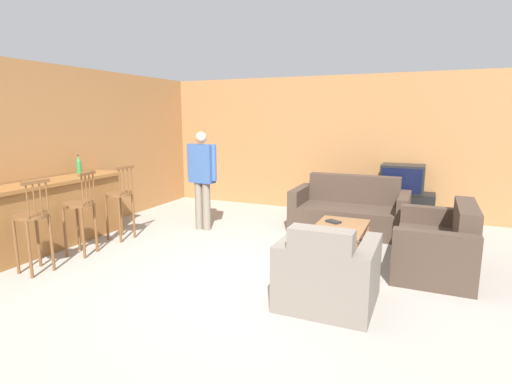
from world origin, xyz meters
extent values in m
plane|color=gray|center=(0.00, 0.00, 0.00)|extent=(24.00, 24.00, 0.00)
cube|color=#9E6B3D|center=(0.00, 3.74, 1.30)|extent=(9.40, 0.08, 2.60)
cube|color=#9E6B3D|center=(-3.29, 1.37, 1.30)|extent=(0.08, 8.74, 2.60)
cube|color=brown|center=(-2.95, -0.12, 0.45)|extent=(0.47, 2.39, 0.91)
cube|color=brown|center=(-2.95, -0.12, 0.93)|extent=(0.55, 2.45, 0.05)
cylinder|color=brown|center=(-2.34, -0.84, 0.70)|extent=(0.43, 0.43, 0.04)
cylinder|color=brown|center=(-2.45, -0.69, 0.34)|extent=(0.04, 0.04, 0.68)
cylinder|color=brown|center=(-2.49, -0.96, 0.34)|extent=(0.04, 0.04, 0.68)
cylinder|color=brown|center=(-2.19, -0.72, 0.34)|extent=(0.04, 0.04, 0.68)
cylinder|color=brown|center=(-2.22, -0.99, 0.34)|extent=(0.04, 0.04, 0.68)
cylinder|color=brown|center=(-2.16, -0.75, 0.90)|extent=(0.02, 0.02, 0.37)
cylinder|color=brown|center=(-2.17, -0.82, 0.90)|extent=(0.02, 0.02, 0.37)
cylinder|color=brown|center=(-2.18, -0.90, 0.90)|extent=(0.02, 0.02, 0.37)
cylinder|color=brown|center=(-2.18, -0.98, 0.90)|extent=(0.02, 0.02, 0.37)
cube|color=brown|center=(-2.17, -0.86, 1.11)|extent=(0.07, 0.33, 0.04)
cylinder|color=brown|center=(-2.34, -0.15, 0.70)|extent=(0.45, 0.45, 0.04)
cylinder|color=brown|center=(-2.49, -0.04, 0.34)|extent=(0.04, 0.04, 0.68)
cylinder|color=brown|center=(-2.44, -0.31, 0.34)|extent=(0.04, 0.04, 0.68)
cylinder|color=brown|center=(-2.23, 0.01, 0.34)|extent=(0.04, 0.04, 0.68)
cylinder|color=brown|center=(-2.18, -0.26, 0.34)|extent=(0.04, 0.04, 0.68)
cylinder|color=brown|center=(-2.19, 0.00, 0.90)|extent=(0.02, 0.02, 0.37)
cylinder|color=brown|center=(-2.18, -0.08, 0.90)|extent=(0.02, 0.02, 0.37)
cylinder|color=brown|center=(-2.17, -0.16, 0.90)|extent=(0.02, 0.02, 0.37)
cylinder|color=brown|center=(-2.15, -0.23, 0.90)|extent=(0.02, 0.02, 0.37)
cube|color=brown|center=(-2.17, -0.12, 1.11)|extent=(0.10, 0.33, 0.04)
cylinder|color=brown|center=(-2.34, 0.61, 0.70)|extent=(0.43, 0.43, 0.04)
cylinder|color=brown|center=(-2.46, 0.76, 0.34)|extent=(0.04, 0.04, 0.68)
cylinder|color=brown|center=(-2.48, 0.49, 0.34)|extent=(0.04, 0.04, 0.68)
cylinder|color=brown|center=(-2.19, 0.73, 0.34)|extent=(0.04, 0.04, 0.68)
cylinder|color=brown|center=(-2.21, 0.46, 0.34)|extent=(0.04, 0.04, 0.68)
cylinder|color=brown|center=(-2.16, 0.71, 0.90)|extent=(0.02, 0.02, 0.37)
cylinder|color=brown|center=(-2.17, 0.63, 0.90)|extent=(0.02, 0.02, 0.37)
cylinder|color=brown|center=(-2.18, 0.55, 0.90)|extent=(0.02, 0.02, 0.37)
cylinder|color=brown|center=(-2.18, 0.48, 0.90)|extent=(0.02, 0.02, 0.37)
cube|color=brown|center=(-2.17, 0.59, 1.11)|extent=(0.07, 0.33, 0.04)
cube|color=#423328|center=(0.77, 2.42, 0.21)|extent=(1.49, 0.94, 0.41)
cube|color=#423328|center=(0.77, 2.78, 0.64)|extent=(1.49, 0.22, 0.46)
cube|color=#423328|center=(-0.06, 2.42, 0.33)|extent=(0.16, 0.94, 0.67)
cube|color=#423328|center=(1.59, 2.42, 0.33)|extent=(0.16, 0.94, 0.67)
cube|color=#70665B|center=(1.06, -0.22, 0.21)|extent=(0.59, 0.89, 0.41)
cube|color=#70665B|center=(1.06, -0.56, 0.63)|extent=(0.59, 0.22, 0.44)
cube|color=#70665B|center=(1.43, -0.22, 0.33)|extent=(0.16, 0.89, 0.65)
cube|color=#70665B|center=(0.69, -0.22, 0.33)|extent=(0.16, 0.89, 0.65)
cube|color=#423328|center=(2.02, 1.14, 0.21)|extent=(0.86, 1.11, 0.41)
cube|color=#423328|center=(2.34, 1.14, 0.62)|extent=(0.22, 1.11, 0.43)
cube|color=#423328|center=(2.02, 1.78, 0.32)|extent=(0.86, 0.16, 0.65)
cube|color=#423328|center=(2.02, 0.51, 0.32)|extent=(0.86, 0.16, 0.65)
cube|color=brown|center=(0.89, 1.12, 0.41)|extent=(0.65, 1.00, 0.04)
cube|color=brown|center=(0.60, 0.65, 0.20)|extent=(0.06, 0.06, 0.39)
cube|color=brown|center=(1.17, 0.65, 0.20)|extent=(0.06, 0.06, 0.39)
cube|color=brown|center=(0.60, 1.58, 0.20)|extent=(0.06, 0.06, 0.39)
cube|color=brown|center=(1.17, 1.58, 0.20)|extent=(0.06, 0.06, 0.39)
cube|color=black|center=(1.49, 3.38, 0.27)|extent=(1.10, 0.48, 0.53)
cube|color=black|center=(1.49, 3.38, 0.78)|extent=(0.72, 0.50, 0.49)
cube|color=black|center=(1.49, 3.13, 0.78)|extent=(0.65, 0.01, 0.42)
cylinder|color=#2D7F3D|center=(-3.03, 0.55, 1.06)|extent=(0.07, 0.07, 0.20)
cone|color=#2D7F3D|center=(-3.03, 0.55, 1.20)|extent=(0.06, 0.06, 0.09)
cylinder|color=black|center=(-3.03, 0.55, 1.26)|extent=(0.03, 0.03, 0.02)
cube|color=black|center=(0.77, 1.26, 0.44)|extent=(0.22, 0.19, 0.03)
cylinder|color=#756B5B|center=(-1.53, 1.57, 0.39)|extent=(0.13, 0.13, 0.78)
cylinder|color=#756B5B|center=(-1.39, 1.56, 0.39)|extent=(0.13, 0.13, 0.78)
cube|color=#335189|center=(-1.46, 1.56, 1.09)|extent=(0.44, 0.21, 0.62)
cylinder|color=#335189|center=(-1.69, 1.58, 1.12)|extent=(0.09, 0.09, 0.57)
cylinder|color=#335189|center=(-1.23, 1.54, 1.12)|extent=(0.09, 0.09, 0.57)
sphere|color=tan|center=(-1.46, 1.56, 1.51)|extent=(0.18, 0.18, 0.18)
camera|label=1|loc=(1.90, -3.94, 1.84)|focal=28.00mm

